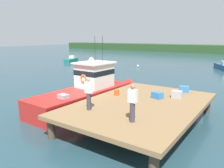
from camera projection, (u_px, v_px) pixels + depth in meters
ground_plane at (78, 108)px, 14.98m from camera, size 200.00×200.00×0.00m
dock at (141, 105)px, 12.08m from camera, size 6.00×9.00×1.20m
main_fishing_boat at (89, 91)px, 15.39m from camera, size 2.78×9.85×4.80m
crate_single_far at (157, 95)px, 12.88m from camera, size 0.70×0.60×0.38m
crate_stack_mid_dock at (184, 89)px, 14.33m from camera, size 0.71×0.62×0.40m
crate_single_by_cleat at (177, 94)px, 13.03m from camera, size 0.67×0.54×0.41m
bait_bucket at (117, 93)px, 13.58m from camera, size 0.32×0.32×0.34m
deckhand_by_the_boat at (133, 102)px, 9.17m from camera, size 0.36×0.22×1.63m
deckhand_further_back at (89, 93)px, 10.72m from camera, size 0.36×0.22×1.63m
moored_boat_off_the_point at (72, 60)px, 42.64m from camera, size 2.41×4.68×1.18m
mooring_buoy_outer at (138, 66)px, 35.32m from camera, size 0.35×0.35×0.35m
far_shoreline at (224, 49)px, 64.56m from camera, size 120.00×8.00×2.40m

